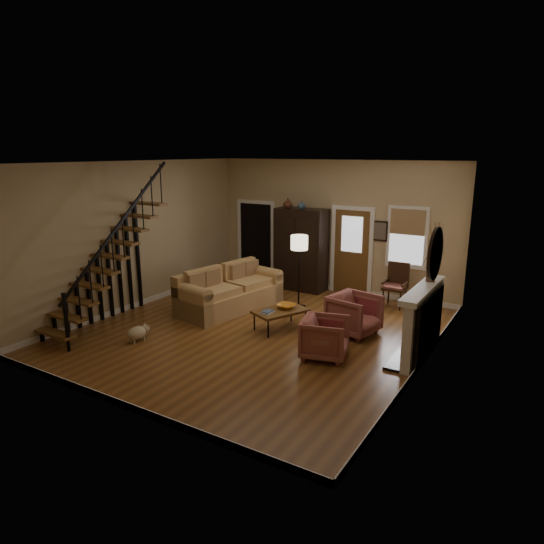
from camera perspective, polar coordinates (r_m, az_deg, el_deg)
The scene contains 15 objects.
room at distance 11.03m, azimuth 1.40°, elevation 3.61°, with size 7.00×7.33×3.30m.
staircase at distance 10.21m, azimuth -19.14°, elevation 2.51°, with size 0.94×2.80×3.20m, color brown, non-canonical shape.
fireplace at distance 8.80m, azimuth 17.52°, elevation -4.98°, with size 0.33×1.95×2.30m.
armoire at distance 12.44m, azimuth 3.44°, elevation 2.66°, with size 1.30×0.60×2.10m, color black, non-canonical shape.
vase_a at distance 12.34m, azimuth 1.86°, elevation 8.11°, with size 0.24×0.24×0.25m, color #4C2619.
vase_b at distance 12.16m, azimuth 3.51°, elevation 7.90°, with size 0.20×0.20×0.21m, color #334C60.
sofa at distance 10.98m, azimuth -4.95°, elevation -2.11°, with size 1.06×2.46×0.92m, color tan, non-canonical shape.
coffee_table at distance 9.82m, azimuth 0.97°, elevation -5.61°, with size 0.62×1.06×0.41m, color brown, non-canonical shape.
bowl at distance 9.83m, azimuth 1.67°, elevation -4.04°, with size 0.36×0.36×0.09m, color orange.
books at distance 9.56m, azimuth -0.56°, elevation -4.71°, with size 0.20×0.27×0.05m, color beige, non-canonical shape.
armchair_left at distance 8.54m, azimuth 6.26°, elevation -7.69°, with size 0.76×0.79×0.72m, color maroon.
armchair_right at distance 9.65m, azimuth 9.66°, elevation -4.94°, with size 0.85×0.87×0.80m, color maroon.
floor_lamp at distance 10.99m, azimuth 3.18°, elevation -0.00°, with size 0.39×0.39×1.68m, color black, non-canonical shape.
side_chair at distance 11.45m, azimuth 14.27°, elevation -1.56°, with size 0.54×0.54×1.02m, color #311D0F, non-canonical shape.
dog at distance 9.55m, azimuth -15.63°, elevation -7.04°, with size 0.25×0.43×0.31m, color tan, non-canonical shape.
Camera 1 is at (4.99, -7.64, 3.52)m, focal length 32.00 mm.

